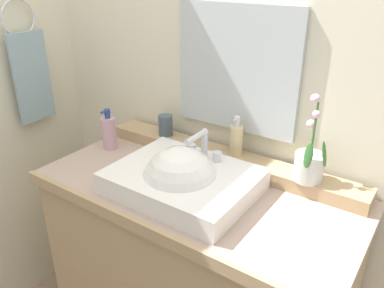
# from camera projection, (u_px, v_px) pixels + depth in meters

# --- Properties ---
(wall_back) EXTENTS (2.69, 0.20, 2.51)m
(wall_back) POSITION_uv_depth(u_px,v_px,m) (252.00, 61.00, 1.49)
(wall_back) COLOR beige
(wall_back) RESTS_ON ground
(vanity_cabinet) EXTENTS (1.15, 0.55, 0.88)m
(vanity_cabinet) POSITION_uv_depth(u_px,v_px,m) (196.00, 280.00, 1.56)
(vanity_cabinet) COLOR tan
(vanity_cabinet) RESTS_ON ground
(back_ledge) EXTENTS (1.08, 0.11, 0.05)m
(back_ledge) POSITION_uv_depth(u_px,v_px,m) (226.00, 158.00, 1.51)
(back_ledge) COLOR tan
(back_ledge) RESTS_ON vanity_cabinet
(sink_basin) EXTENTS (0.48, 0.37, 0.28)m
(sink_basin) POSITION_uv_depth(u_px,v_px,m) (182.00, 182.00, 1.32)
(sink_basin) COLOR white
(sink_basin) RESTS_ON vanity_cabinet
(potted_plant) EXTENTS (0.11, 0.11, 0.29)m
(potted_plant) POSITION_uv_depth(u_px,v_px,m) (310.00, 162.00, 1.29)
(potted_plant) COLOR silver
(potted_plant) RESTS_ON back_ledge
(soap_dispenser) EXTENTS (0.05, 0.05, 0.16)m
(soap_dispenser) POSITION_uv_depth(u_px,v_px,m) (236.00, 139.00, 1.46)
(soap_dispenser) COLOR #D2BB88
(soap_dispenser) RESTS_ON back_ledge
(tumbler_cup) EXTENTS (0.06, 0.06, 0.09)m
(tumbler_cup) POSITION_uv_depth(u_px,v_px,m) (166.00, 125.00, 1.64)
(tumbler_cup) COLOR #455661
(tumbler_cup) RESTS_ON back_ledge
(lotion_bottle) EXTENTS (0.06, 0.06, 0.18)m
(lotion_bottle) POSITION_uv_depth(u_px,v_px,m) (109.00, 132.00, 1.63)
(lotion_bottle) COLOR #CA9CAD
(lotion_bottle) RESTS_ON vanity_cabinet
(mirror) EXTENTS (0.49, 0.02, 0.47)m
(mirror) POSITION_uv_depth(u_px,v_px,m) (236.00, 70.00, 1.42)
(mirror) COLOR silver
(towel_ring) EXTENTS (0.01, 0.16, 0.16)m
(towel_ring) POSITION_uv_depth(u_px,v_px,m) (19.00, 18.00, 1.64)
(towel_ring) COLOR silver
(hand_towel) EXTENTS (0.02, 0.17, 0.40)m
(hand_towel) POSITION_uv_depth(u_px,v_px,m) (32.00, 78.00, 1.74)
(hand_towel) COLOR #89A7B2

